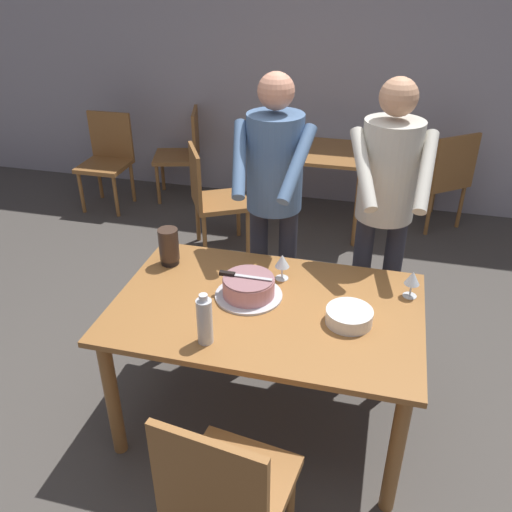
{
  "coord_description": "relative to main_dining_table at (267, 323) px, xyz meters",
  "views": [
    {
      "loc": [
        0.49,
        -2.12,
        2.29
      ],
      "look_at": [
        -0.11,
        0.21,
        0.9
      ],
      "focal_mm": 37.97,
      "sensor_mm": 36.0,
      "label": 1
    }
  ],
  "objects": [
    {
      "name": "background_table",
      "position": [
        -0.13,
        2.4,
        -0.07
      ],
      "size": [
        1.0,
        0.7,
        0.74
      ],
      "color": "#9E6633",
      "rests_on": "ground_plane"
    },
    {
      "name": "wine_glass_near",
      "position": [
        0.68,
        0.26,
        0.21
      ],
      "size": [
        0.08,
        0.08,
        0.14
      ],
      "color": "silver",
      "rests_on": "main_dining_table"
    },
    {
      "name": "wine_glass_far",
      "position": [
        0.02,
        0.26,
        0.21
      ],
      "size": [
        0.08,
        0.08,
        0.14
      ],
      "color": "silver",
      "rests_on": "main_dining_table"
    },
    {
      "name": "person_standing_beside",
      "position": [
        0.5,
        0.73,
        0.43
      ],
      "size": [
        0.46,
        0.57,
        1.72
      ],
      "color": "#2D2D38",
      "rests_on": "ground_plane"
    },
    {
      "name": "main_dining_table",
      "position": [
        0.0,
        0.0,
        0.0
      ],
      "size": [
        1.51,
        0.97,
        0.75
      ],
      "color": "#9E6633",
      "rests_on": "ground_plane"
    },
    {
      "name": "person_cutting_cake",
      "position": [
        -0.12,
        0.7,
        0.43
      ],
      "size": [
        0.47,
        0.55,
        1.72
      ],
      "color": "#2D2D38",
      "rests_on": "ground_plane"
    },
    {
      "name": "hurricane_lamp",
      "position": [
        -0.61,
        0.26,
        0.21
      ],
      "size": [
        0.11,
        0.11,
        0.21
      ],
      "color": "black",
      "rests_on": "main_dining_table"
    },
    {
      "name": "plate_stack",
      "position": [
        0.4,
        -0.04,
        0.14
      ],
      "size": [
        0.22,
        0.22,
        0.07
      ],
      "color": "white",
      "rests_on": "main_dining_table"
    },
    {
      "name": "background_chair_0",
      "position": [
        -0.88,
        1.77,
        -0.15
      ],
      "size": [
        0.6,
        0.6,
        0.9
      ],
      "color": "#9E6633",
      "rests_on": "ground_plane"
    },
    {
      "name": "background_chair_1",
      "position": [
        -2.16,
        2.41,
        -0.15
      ],
      "size": [
        0.44,
        0.44,
        0.9
      ],
      "color": "#9E6633",
      "rests_on": "ground_plane"
    },
    {
      "name": "cake_on_platter",
      "position": [
        -0.11,
        0.06,
        0.16
      ],
      "size": [
        0.34,
        0.34,
        0.11
      ],
      "color": "silver",
      "rests_on": "main_dining_table"
    },
    {
      "name": "chair_near_side",
      "position": [
        0.05,
        -0.86,
        -0.15
      ],
      "size": [
        0.5,
        0.5,
        0.9
      ],
      "color": "#9E6633",
      "rests_on": "ground_plane"
    },
    {
      "name": "back_wall",
      "position": [
        0.0,
        3.1,
        0.71
      ],
      "size": [
        10.0,
        0.12,
        2.7
      ],
      "primitive_type": "cube",
      "color": "#ADA8B2",
      "rests_on": "ground_plane"
    },
    {
      "name": "water_bottle",
      "position": [
        -0.2,
        -0.34,
        0.22
      ],
      "size": [
        0.07,
        0.07,
        0.25
      ],
      "color": "silver",
      "rests_on": "main_dining_table"
    },
    {
      "name": "ground_plane",
      "position": [
        0.0,
        0.0,
        -0.64
      ],
      "size": [
        14.0,
        14.0,
        0.0
      ],
      "primitive_type": "plane",
      "color": "#4C4742"
    },
    {
      "name": "background_chair_2",
      "position": [
        0.98,
        2.68,
        -0.15
      ],
      "size": [
        0.62,
        0.62,
        0.9
      ],
      "color": "#9E6633",
      "rests_on": "ground_plane"
    },
    {
      "name": "background_chair_3",
      "position": [
        -1.51,
        2.76,
        -0.15
      ],
      "size": [
        0.54,
        0.54,
        0.9
      ],
      "color": "#9E6633",
      "rests_on": "ground_plane"
    },
    {
      "name": "cake_knife",
      "position": [
        -0.18,
        0.06,
        0.22
      ],
      "size": [
        0.27,
        0.02,
        0.02
      ],
      "color": "silver",
      "rests_on": "cake_on_platter"
    }
  ]
}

